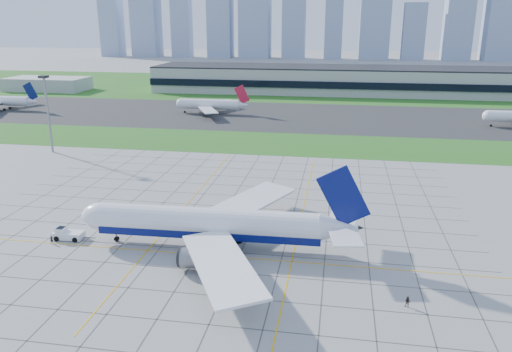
{
  "coord_description": "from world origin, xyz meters",
  "views": [
    {
      "loc": [
        25.36,
        -85.14,
        42.52
      ],
      "look_at": [
        6.36,
        27.26,
        7.0
      ],
      "focal_mm": 35.0,
      "sensor_mm": 36.0,
      "label": 1
    }
  ],
  "objects": [
    {
      "name": "ground",
      "position": [
        0.0,
        0.0,
        0.0
      ],
      "size": [
        1400.0,
        1400.0,
        0.0
      ],
      "primitive_type": "plane",
      "color": "#9E9E99",
      "rests_on": "ground"
    },
    {
      "name": "city_skyline",
      "position": [
        -8.71,
        520.0,
        59.09
      ],
      "size": [
        523.0,
        32.4,
        160.0
      ],
      "color": "#91A1BE",
      "rests_on": "ground"
    },
    {
      "name": "service_block",
      "position": [
        -160.0,
        210.0,
        4.0
      ],
      "size": [
        50.0,
        25.0,
        8.0
      ],
      "primitive_type": "cube",
      "color": "#B7B7B2",
      "rests_on": "ground"
    },
    {
      "name": "grass_far",
      "position": [
        0.0,
        255.0,
        0.02
      ],
      "size": [
        700.0,
        145.0,
        0.04
      ],
      "primitive_type": "cube",
      "color": "#2D601B",
      "rests_on": "ground"
    },
    {
      "name": "distant_jet_0",
      "position": [
        -140.86,
        138.81,
        4.48
      ],
      "size": [
        35.11,
        42.66,
        14.08
      ],
      "color": "white",
      "rests_on": "ground"
    },
    {
      "name": "asphalt_taxiway",
      "position": [
        0.0,
        145.0,
        0.03
      ],
      "size": [
        700.0,
        75.0,
        0.04
      ],
      "primitive_type": "cube",
      "color": "#383838",
      "rests_on": "ground"
    },
    {
      "name": "apron_markings",
      "position": [
        0.43,
        11.09,
        0.02
      ],
      "size": [
        120.0,
        130.0,
        0.03
      ],
      "color": "#474744",
      "rests_on": "ground"
    },
    {
      "name": "pushback_tug",
      "position": [
        -28.08,
        0.42,
        1.07
      ],
      "size": [
        8.69,
        3.18,
        2.41
      ],
      "rotation": [
        0.0,
        0.0,
        0.03
      ],
      "color": "white",
      "rests_on": "ground"
    },
    {
      "name": "grass_median",
      "position": [
        0.0,
        90.0,
        0.02
      ],
      "size": [
        700.0,
        35.0,
        0.04
      ],
      "primitive_type": "cube",
      "color": "#2D601B",
      "rests_on": "ground"
    },
    {
      "name": "crew_far",
      "position": [
        37.22,
        -14.36,
        0.92
      ],
      "size": [
        1.09,
        0.98,
        1.85
      ],
      "primitive_type": "imported",
      "rotation": [
        0.0,
        0.0,
        -0.37
      ],
      "color": "#2A241C",
      "rests_on": "ground"
    },
    {
      "name": "crew_near",
      "position": [
        -30.09,
        -2.06,
        0.82
      ],
      "size": [
        0.7,
        0.7,
        1.64
      ],
      "primitive_type": "imported",
      "rotation": [
        0.0,
        0.0,
        0.77
      ],
      "color": "black",
      "rests_on": "ground"
    },
    {
      "name": "terminal",
      "position": [
        40.0,
        229.87,
        7.89
      ],
      "size": [
        260.0,
        43.0,
        15.8
      ],
      "color": "#B7B7B2",
      "rests_on": "ground"
    },
    {
      "name": "light_mast",
      "position": [
        -70.0,
        65.0,
        16.18
      ],
      "size": [
        2.5,
        2.5,
        25.6
      ],
      "color": "gray",
      "rests_on": "ground"
    },
    {
      "name": "airliner",
      "position": [
        1.89,
        1.58,
        4.87
      ],
      "size": [
        56.6,
        57.33,
        17.81
      ],
      "rotation": [
        0.0,
        0.0,
        0.03
      ],
      "color": "white",
      "rests_on": "ground"
    },
    {
      "name": "distant_jet_1",
      "position": [
        -35.49,
        145.36,
        4.48
      ],
      "size": [
        33.6,
        42.66,
        14.08
      ],
      "color": "white",
      "rests_on": "ground"
    }
  ]
}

